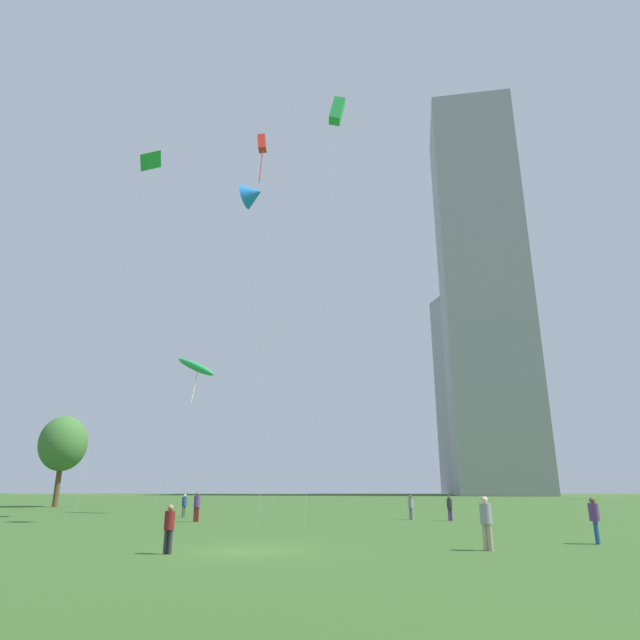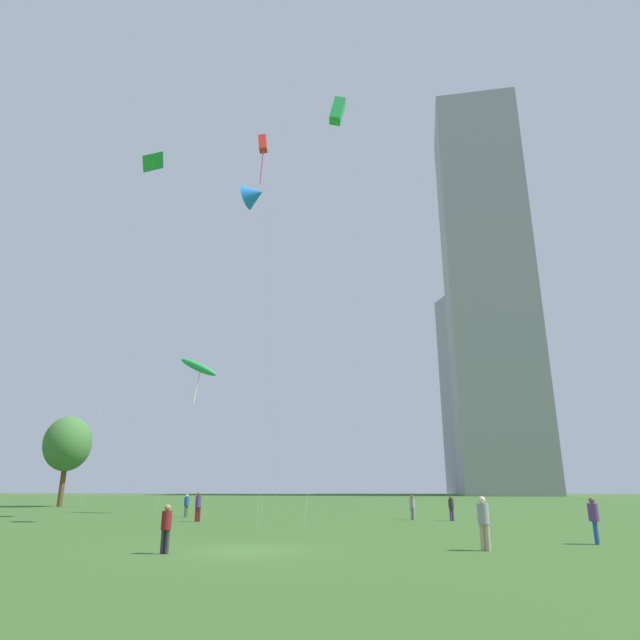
{
  "view_description": "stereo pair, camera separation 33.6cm",
  "coord_description": "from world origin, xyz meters",
  "px_view_note": "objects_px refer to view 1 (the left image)",
  "views": [
    {
      "loc": [
        3.11,
        -20.32,
        2.18
      ],
      "look_at": [
        2.18,
        9.38,
        11.29
      ],
      "focal_mm": 30.37,
      "sensor_mm": 36.0,
      "label": 1
    },
    {
      "loc": [
        3.45,
        -20.31,
        2.18
      ],
      "look_at": [
        2.18,
        9.38,
        11.29
      ],
      "focal_mm": 30.37,
      "sensor_mm": 36.0,
      "label": 2
    }
  ],
  "objects_px": {
    "person_standing_5": "(594,517)",
    "distant_highrise_1": "(474,390)",
    "person_standing_2": "(411,506)",
    "distant_highrise_0": "(482,288)",
    "kite_flying_0": "(196,367)",
    "kite_flying_2": "(262,146)",
    "person_standing_4": "(197,505)",
    "park_tree_0": "(63,444)",
    "person_standing_0": "(169,525)",
    "person_standing_3": "(486,519)",
    "kite_flying_5": "(253,194)",
    "kite_flying_1": "(150,163)",
    "person_standing_1": "(450,506)",
    "kite_flying_4": "(337,112)",
    "person_standing_6": "(184,504)"
  },
  "relations": [
    {
      "from": "person_standing_6",
      "to": "distant_highrise_0",
      "type": "distance_m",
      "value": 116.24
    },
    {
      "from": "person_standing_3",
      "to": "kite_flying_4",
      "type": "distance_m",
      "value": 29.99
    },
    {
      "from": "kite_flying_5",
      "to": "distant_highrise_0",
      "type": "distance_m",
      "value": 108.25
    },
    {
      "from": "person_standing_0",
      "to": "kite_flying_1",
      "type": "height_order",
      "value": "kite_flying_1"
    },
    {
      "from": "kite_flying_5",
      "to": "person_standing_1",
      "type": "bearing_deg",
      "value": -5.15
    },
    {
      "from": "person_standing_0",
      "to": "kite_flying_0",
      "type": "height_order",
      "value": "kite_flying_0"
    },
    {
      "from": "person_standing_6",
      "to": "distant_highrise_1",
      "type": "relative_size",
      "value": 0.03
    },
    {
      "from": "kite_flying_1",
      "to": "kite_flying_5",
      "type": "height_order",
      "value": "kite_flying_1"
    },
    {
      "from": "distant_highrise_1",
      "to": "person_standing_4",
      "type": "bearing_deg",
      "value": -126.85
    },
    {
      "from": "person_standing_5",
      "to": "distant_highrise_1",
      "type": "distance_m",
      "value": 141.47
    },
    {
      "from": "person_standing_4",
      "to": "person_standing_1",
      "type": "bearing_deg",
      "value": 179.55
    },
    {
      "from": "kite_flying_4",
      "to": "person_standing_6",
      "type": "bearing_deg",
      "value": 143.77
    },
    {
      "from": "person_standing_1",
      "to": "distant_highrise_1",
      "type": "distance_m",
      "value": 128.42
    },
    {
      "from": "person_standing_2",
      "to": "kite_flying_0",
      "type": "height_order",
      "value": "kite_flying_0"
    },
    {
      "from": "person_standing_4",
      "to": "kite_flying_0",
      "type": "height_order",
      "value": "kite_flying_0"
    },
    {
      "from": "person_standing_4",
      "to": "distant_highrise_0",
      "type": "bearing_deg",
      "value": -121.42
    },
    {
      "from": "kite_flying_0",
      "to": "park_tree_0",
      "type": "relative_size",
      "value": 1.4
    },
    {
      "from": "person_standing_0",
      "to": "kite_flying_4",
      "type": "distance_m",
      "value": 30.83
    },
    {
      "from": "person_standing_4",
      "to": "park_tree_0",
      "type": "height_order",
      "value": "park_tree_0"
    },
    {
      "from": "person_standing_6",
      "to": "kite_flying_1",
      "type": "xyz_separation_m",
      "value": [
        -6.14,
        2.41,
        30.17
      ]
    },
    {
      "from": "kite_flying_0",
      "to": "distant_highrise_0",
      "type": "xyz_separation_m",
      "value": [
        50.58,
        87.15,
        39.26
      ]
    },
    {
      "from": "person_standing_5",
      "to": "person_standing_2",
      "type": "bearing_deg",
      "value": -132.58
    },
    {
      "from": "person_standing_0",
      "to": "person_standing_4",
      "type": "bearing_deg",
      "value": -69.69
    },
    {
      "from": "person_standing_5",
      "to": "park_tree_0",
      "type": "height_order",
      "value": "park_tree_0"
    },
    {
      "from": "park_tree_0",
      "to": "distant_highrise_0",
      "type": "bearing_deg",
      "value": 47.04
    },
    {
      "from": "kite_flying_1",
      "to": "kite_flying_0",
      "type": "bearing_deg",
      "value": 29.46
    },
    {
      "from": "person_standing_2",
      "to": "distant_highrise_0",
      "type": "bearing_deg",
      "value": -76.51
    },
    {
      "from": "person_standing_2",
      "to": "kite_flying_2",
      "type": "height_order",
      "value": "kite_flying_2"
    },
    {
      "from": "person_standing_0",
      "to": "kite_flying_1",
      "type": "xyz_separation_m",
      "value": [
        -11.63,
        24.33,
        30.18
      ]
    },
    {
      "from": "kite_flying_5",
      "to": "person_standing_2",
      "type": "bearing_deg",
      "value": -1.55
    },
    {
      "from": "person_standing_3",
      "to": "distant_highrise_0",
      "type": "bearing_deg",
      "value": 106.14
    },
    {
      "from": "kite_flying_5",
      "to": "distant_highrise_0",
      "type": "bearing_deg",
      "value": 64.71
    },
    {
      "from": "person_standing_6",
      "to": "kite_flying_4",
      "type": "bearing_deg",
      "value": 76.62
    },
    {
      "from": "person_standing_5",
      "to": "park_tree_0",
      "type": "relative_size",
      "value": 0.18
    },
    {
      "from": "kite_flying_2",
      "to": "person_standing_2",
      "type": "bearing_deg",
      "value": 18.3
    },
    {
      "from": "kite_flying_2",
      "to": "distant_highrise_0",
      "type": "distance_m",
      "value": 110.62
    },
    {
      "from": "person_standing_2",
      "to": "kite_flying_0",
      "type": "xyz_separation_m",
      "value": [
        -17.28,
        8.01,
        11.27
      ]
    },
    {
      "from": "person_standing_1",
      "to": "person_standing_5",
      "type": "height_order",
      "value": "person_standing_5"
    },
    {
      "from": "kite_flying_2",
      "to": "kite_flying_4",
      "type": "bearing_deg",
      "value": -20.18
    },
    {
      "from": "person_standing_3",
      "to": "kite_flying_0",
      "type": "xyz_separation_m",
      "value": [
        -17.66,
        25.76,
        11.13
      ]
    },
    {
      "from": "person_standing_0",
      "to": "person_standing_6",
      "type": "xyz_separation_m",
      "value": [
        -5.48,
        21.91,
        0.01
      ]
    },
    {
      "from": "person_standing_4",
      "to": "kite_flying_2",
      "type": "bearing_deg",
      "value": 158.26
    },
    {
      "from": "kite_flying_5",
      "to": "park_tree_0",
      "type": "bearing_deg",
      "value": 137.77
    },
    {
      "from": "kite_flying_1",
      "to": "distant_highrise_1",
      "type": "bearing_deg",
      "value": 63.43
    },
    {
      "from": "person_standing_4",
      "to": "park_tree_0",
      "type": "relative_size",
      "value": 0.18
    },
    {
      "from": "kite_flying_5",
      "to": "kite_flying_1",
      "type": "bearing_deg",
      "value": 155.17
    },
    {
      "from": "person_standing_5",
      "to": "kite_flying_5",
      "type": "relative_size",
      "value": 0.07
    },
    {
      "from": "kite_flying_0",
      "to": "kite_flying_4",
      "type": "xyz_separation_m",
      "value": [
        12.61,
        -13.51,
        15.78
      ]
    },
    {
      "from": "person_standing_0",
      "to": "kite_flying_2",
      "type": "xyz_separation_m",
      "value": [
        0.22,
        15.67,
        25.73
      ]
    },
    {
      "from": "person_standing_3",
      "to": "kite_flying_1",
      "type": "xyz_separation_m",
      "value": [
        -22.56,
        22.99,
        30.04
      ]
    }
  ]
}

